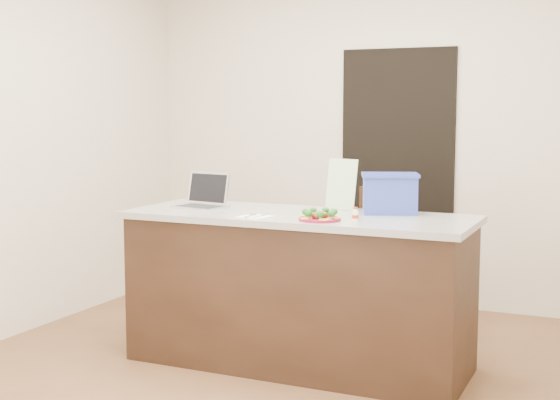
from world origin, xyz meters
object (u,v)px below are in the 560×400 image
at_px(blue_box, 390,193).
at_px(chair, 381,253).
at_px(plate, 320,219).
at_px(island, 298,289).
at_px(napkin, 255,217).
at_px(laptop, 204,198).
at_px(yogurt_bottle, 355,215).

bearing_deg(blue_box, chair, 91.10).
bearing_deg(plate, chair, 87.49).
bearing_deg(plate, island, 135.52).
xyz_separation_m(napkin, blue_box, (0.65, 0.48, 0.12)).
xyz_separation_m(plate, laptop, (-0.88, 0.24, 0.05)).
bearing_deg(island, yogurt_bottle, -20.51).
distance_m(plate, laptop, 0.91).
height_order(plate, napkin, plate).
distance_m(napkin, laptop, 0.57).
relative_size(island, plate, 8.72).
distance_m(plate, napkin, 0.38).
height_order(yogurt_bottle, chair, yogurt_bottle).
relative_size(napkin, laptop, 0.48).
bearing_deg(island, napkin, -123.25).
distance_m(island, plate, 0.56).
relative_size(blue_box, chair, 0.39).
distance_m(napkin, yogurt_bottle, 0.58).
xyz_separation_m(yogurt_bottle, laptop, (-1.06, 0.18, 0.03)).
bearing_deg(laptop, napkin, -19.70).
xyz_separation_m(napkin, yogurt_bottle, (0.57, 0.10, 0.03)).
height_order(island, laptop, laptop).
distance_m(napkin, blue_box, 0.81).
relative_size(yogurt_bottle, laptop, 0.23).
distance_m(island, chair, 0.85).
distance_m(plate, chair, 1.08).
height_order(napkin, yogurt_bottle, yogurt_bottle).
height_order(napkin, blue_box, blue_box).
height_order(island, blue_box, blue_box).
relative_size(plate, yogurt_bottle, 3.08).
bearing_deg(yogurt_bottle, chair, 98.40).
xyz_separation_m(laptop, chair, (0.92, 0.77, -0.41)).
bearing_deg(plate, napkin, -175.26).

